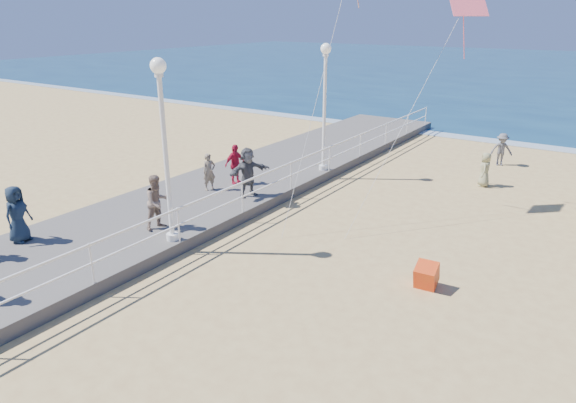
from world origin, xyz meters
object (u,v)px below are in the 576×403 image
Objects in this scene: box_kite at (426,277)px; spectator_1 at (158,202)px; lamp_post_mid at (164,133)px; spectator_4 at (17,214)px; lamp_post_far at (325,94)px; spectator_5 at (248,172)px; spectator_6 at (209,172)px; beach_walker_a at (502,150)px; spectator_3 at (235,164)px; beach_walker_c at (485,170)px.

spectator_1 is at bearing -172.59° from box_kite.
spectator_4 is at bearing -145.08° from lamp_post_mid.
spectator_4 is at bearing -107.70° from lamp_post_far.
box_kite is (7.71, -2.30, -1.02)m from spectator_5.
lamp_post_mid is 2.88× the size of spectator_5.
spectator_5 is (0.42, 4.03, 0.04)m from spectator_1.
spectator_1 is 1.22× the size of spectator_6.
spectator_1 is (-1.00, 0.42, -2.38)m from lamp_post_mid.
spectator_5 is 12.89m from beach_walker_a.
spectator_6 is at bearing 118.37° from lamp_post_mid.
lamp_post_far is 12.39m from spectator_4.
lamp_post_mid is 3.42× the size of beach_walker_a.
spectator_3 is at bearing 21.17° from spectator_1.
spectator_4 is (-1.79, -7.89, 0.06)m from spectator_3.
lamp_post_mid is at bearing -130.34° from spectator_6.
spectator_6 reaches higher than beach_walker_a.
spectator_1 is 16.65m from beach_walker_a.
beach_walker_c is (8.05, 6.51, -0.48)m from spectator_3.
spectator_1 is at bearing -140.54° from beach_walker_a.
lamp_post_far is (0.00, 9.00, 0.00)m from lamp_post_mid.
box_kite is (10.82, 4.73, -0.96)m from spectator_4.
spectator_6 is (-0.35, -1.14, -0.08)m from spectator_3.
lamp_post_far reaches higher than spectator_4.
spectator_1 reaches higher than spectator_4.
beach_walker_a is (5.98, 15.52, -2.88)m from lamp_post_mid.
beach_walker_c is 9.72m from box_kite.
spectator_3 is at bearing -27.44° from spectator_4.
spectator_6 is 2.41× the size of box_kite.
lamp_post_far is 4.82m from spectator_3.
beach_walker_a is (8.23, 11.35, -0.35)m from spectator_6.
beach_walker_a reaches higher than beach_walker_c.
beach_walker_a is (7.88, 10.22, -0.43)m from spectator_3.
lamp_post_mid is 3.03× the size of spectator_1.
spectator_3 is 2.69× the size of box_kite.
spectator_5 is (3.11, 7.03, 0.06)m from spectator_4.
box_kite is at bearing -67.20° from spectator_1.
spectator_3 reaches higher than beach_walker_c.
spectator_5 is at bearing -38.52° from spectator_4.
lamp_post_far is at bearing 11.41° from spectator_5.
spectator_6 is (-1.25, 3.75, -0.16)m from spectator_1.
spectator_6 is 1.00× the size of beach_walker_c.
box_kite is at bearing -80.86° from spectator_6.
spectator_5 reaches higher than spectator_3.
spectator_1 is at bearing 157.46° from lamp_post_mid.
lamp_post_far is at bearing 4.08° from spectator_1.
beach_walker_a reaches higher than box_kite.
spectator_1 is 1.09× the size of spectator_3.
spectator_6 is (-1.67, -0.28, -0.20)m from spectator_5.
beach_walker_a is 13.43m from box_kite.
beach_walker_c is at bearing 62.51° from lamp_post_mid.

